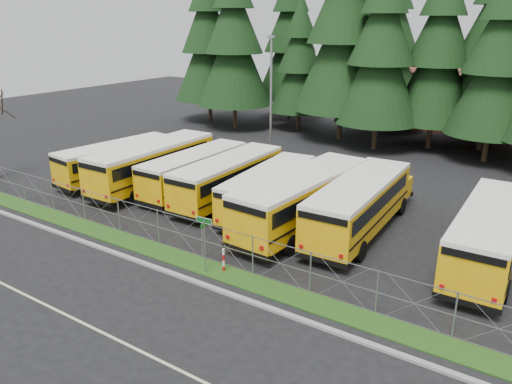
{
  "coord_description": "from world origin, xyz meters",
  "views": [
    {
      "loc": [
        13.64,
        -18.3,
        11.38
      ],
      "look_at": [
        -1.13,
        4.0,
        2.06
      ],
      "focal_mm": 35.0,
      "sensor_mm": 36.0,
      "label": 1
    }
  ],
  "objects_px": {
    "bus_2": "(199,172)",
    "bus_5": "(307,200)",
    "bus_4": "(272,190)",
    "bus_6": "(361,206)",
    "light_standard": "(271,96)",
    "bus_east": "(490,236)",
    "street_sign": "(204,233)",
    "bus_3": "(232,179)",
    "bus_1": "(157,165)",
    "striped_bollard": "(224,260)",
    "bus_0": "(122,161)"
  },
  "relations": [
    {
      "from": "bus_1",
      "to": "bus_6",
      "type": "xyz_separation_m",
      "value": [
        15.17,
        0.38,
        -0.03
      ]
    },
    {
      "from": "bus_5",
      "to": "bus_east",
      "type": "height_order",
      "value": "bus_5"
    },
    {
      "from": "bus_0",
      "to": "bus_4",
      "type": "distance_m",
      "value": 12.71
    },
    {
      "from": "bus_1",
      "to": "bus_6",
      "type": "distance_m",
      "value": 15.18
    },
    {
      "from": "street_sign",
      "to": "bus_2",
      "type": "bearing_deg",
      "value": 131.14
    },
    {
      "from": "bus_5",
      "to": "bus_2",
      "type": "bearing_deg",
      "value": 174.78
    },
    {
      "from": "bus_0",
      "to": "bus_4",
      "type": "bearing_deg",
      "value": 9.73
    },
    {
      "from": "bus_4",
      "to": "street_sign",
      "type": "distance_m",
      "value": 8.7
    },
    {
      "from": "bus_1",
      "to": "light_standard",
      "type": "relative_size",
      "value": 1.19
    },
    {
      "from": "bus_2",
      "to": "bus_east",
      "type": "height_order",
      "value": "bus_east"
    },
    {
      "from": "bus_4",
      "to": "light_standard",
      "type": "distance_m",
      "value": 12.12
    },
    {
      "from": "bus_2",
      "to": "light_standard",
      "type": "distance_m",
      "value": 10.05
    },
    {
      "from": "bus_3",
      "to": "light_standard",
      "type": "distance_m",
      "value": 10.59
    },
    {
      "from": "bus_east",
      "to": "street_sign",
      "type": "distance_m",
      "value": 13.66
    },
    {
      "from": "street_sign",
      "to": "light_standard",
      "type": "distance_m",
      "value": 20.03
    },
    {
      "from": "striped_bollard",
      "to": "street_sign",
      "type": "bearing_deg",
      "value": -139.35
    },
    {
      "from": "bus_2",
      "to": "bus_5",
      "type": "bearing_deg",
      "value": -9.3
    },
    {
      "from": "bus_0",
      "to": "striped_bollard",
      "type": "height_order",
      "value": "bus_0"
    },
    {
      "from": "light_standard",
      "to": "bus_4",
      "type": "bearing_deg",
      "value": -57.72
    },
    {
      "from": "bus_6",
      "to": "light_standard",
      "type": "distance_m",
      "value": 15.81
    },
    {
      "from": "bus_4",
      "to": "light_standard",
      "type": "bearing_deg",
      "value": 117.36
    },
    {
      "from": "bus_3",
      "to": "light_standard",
      "type": "height_order",
      "value": "light_standard"
    },
    {
      "from": "bus_5",
      "to": "striped_bollard",
      "type": "bearing_deg",
      "value": -91.8
    },
    {
      "from": "bus_2",
      "to": "striped_bollard",
      "type": "distance_m",
      "value": 11.99
    },
    {
      "from": "bus_1",
      "to": "bus_east",
      "type": "bearing_deg",
      "value": -0.41
    },
    {
      "from": "bus_6",
      "to": "light_standard",
      "type": "xyz_separation_m",
      "value": [
        -11.93,
        9.6,
        3.95
      ]
    },
    {
      "from": "bus_2",
      "to": "street_sign",
      "type": "bearing_deg",
      "value": -49.1
    },
    {
      "from": "bus_3",
      "to": "street_sign",
      "type": "xyz_separation_m",
      "value": [
        4.88,
        -8.8,
        0.58
      ]
    },
    {
      "from": "light_standard",
      "to": "bus_3",
      "type": "bearing_deg",
      "value": -73.09
    },
    {
      "from": "street_sign",
      "to": "bus_5",
      "type": "bearing_deg",
      "value": 79.95
    },
    {
      "from": "bus_3",
      "to": "striped_bollard",
      "type": "bearing_deg",
      "value": -56.99
    },
    {
      "from": "bus_2",
      "to": "bus_4",
      "type": "relative_size",
      "value": 1.02
    },
    {
      "from": "bus_0",
      "to": "bus_east",
      "type": "height_order",
      "value": "bus_east"
    },
    {
      "from": "bus_0",
      "to": "street_sign",
      "type": "distance_m",
      "value": 16.39
    },
    {
      "from": "bus_3",
      "to": "street_sign",
      "type": "height_order",
      "value": "bus_3"
    },
    {
      "from": "bus_2",
      "to": "bus_3",
      "type": "distance_m",
      "value": 2.98
    },
    {
      "from": "bus_6",
      "to": "street_sign",
      "type": "height_order",
      "value": "bus_6"
    },
    {
      "from": "striped_bollard",
      "to": "light_standard",
      "type": "height_order",
      "value": "light_standard"
    },
    {
      "from": "bus_5",
      "to": "light_standard",
      "type": "distance_m",
      "value": 14.5
    },
    {
      "from": "bus_0",
      "to": "bus_3",
      "type": "bearing_deg",
      "value": 12.32
    },
    {
      "from": "bus_0",
      "to": "bus_1",
      "type": "height_order",
      "value": "bus_1"
    },
    {
      "from": "bus_1",
      "to": "bus_5",
      "type": "distance_m",
      "value": 12.31
    },
    {
      "from": "bus_0",
      "to": "bus_6",
      "type": "distance_m",
      "value": 18.55
    },
    {
      "from": "bus_2",
      "to": "bus_4",
      "type": "bearing_deg",
      "value": -4.54
    },
    {
      "from": "bus_3",
      "to": "bus_east",
      "type": "xyz_separation_m",
      "value": [
        15.74,
        -0.53,
        0.06
      ]
    },
    {
      "from": "bus_3",
      "to": "bus_1",
      "type": "bearing_deg",
      "value": -174.99
    },
    {
      "from": "light_standard",
      "to": "bus_5",
      "type": "bearing_deg",
      "value": -49.58
    },
    {
      "from": "bus_2",
      "to": "bus_east",
      "type": "bearing_deg",
      "value": -2.45
    },
    {
      "from": "bus_1",
      "to": "street_sign",
      "type": "relative_size",
      "value": 4.3
    },
    {
      "from": "bus_6",
      "to": "light_standard",
      "type": "relative_size",
      "value": 1.17
    }
  ]
}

